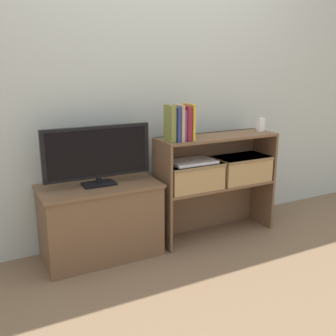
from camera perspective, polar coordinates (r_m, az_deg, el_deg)
name	(u,v)px	position (r m, az deg, el deg)	size (l,w,h in m)	color
ground_plane	(177,252)	(2.95, 1.36, -12.04)	(16.00, 16.00, 0.00)	brown
wall_back	(150,82)	(3.03, -2.66, 12.31)	(10.00, 0.05, 2.40)	#B2BCB2
tv_stand	(101,221)	(2.83, -9.74, -7.53)	(0.82, 0.43, 0.53)	brown
tv	(98,154)	(2.69, -10.18, 2.07)	(0.74, 0.14, 0.41)	black
bookshelf_lower_tier	(211,199)	(3.21, 6.27, -4.57)	(0.96, 0.30, 0.42)	brown
bookshelf_upper_tier	(213,151)	(3.10, 6.50, 2.44)	(0.96, 0.30, 0.39)	brown
book_olive	(170,123)	(2.74, 0.28, 6.49)	(0.04, 0.12, 0.26)	olive
book_navy	(174,124)	(2.76, 0.94, 6.41)	(0.02, 0.16, 0.24)	navy
book_tan	(178,123)	(2.78, 1.51, 6.56)	(0.02, 0.15, 0.25)	tan
book_plum	(182,125)	(2.79, 1.98, 6.26)	(0.02, 0.13, 0.22)	#6B2D66
book_maroon	(185,123)	(2.80, 2.53, 6.54)	(0.03, 0.14, 0.24)	maroon
book_mustard	(189,122)	(2.82, 3.10, 6.71)	(0.02, 0.15, 0.26)	gold
baby_monitor	(261,125)	(3.27, 13.35, 6.14)	(0.05, 0.03, 0.14)	white
storage_basket_left	(192,174)	(2.95, 3.47, -0.95)	(0.44, 0.27, 0.20)	tan
storage_basket_right	(241,167)	(3.21, 10.58, 0.11)	(0.44, 0.27, 0.20)	tan
laptop	(192,162)	(2.93, 3.50, 0.94)	(0.34, 0.22, 0.02)	white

